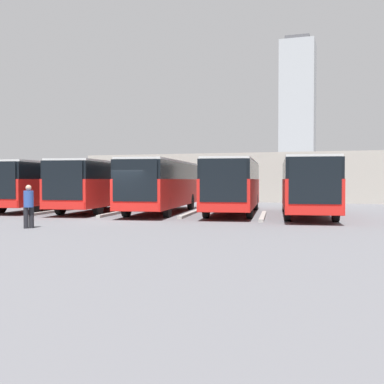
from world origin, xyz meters
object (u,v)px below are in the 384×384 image
at_px(bus_1, 234,184).
at_px(bus_3, 101,184).
at_px(bus_2, 162,184).
at_px(pedestrian, 29,205).
at_px(bus_0, 307,184).
at_px(bus_4, 45,183).

xyz_separation_m(bus_1, bus_3, (8.58, 0.45, 0.00)).
distance_m(bus_2, pedestrian, 10.50).
bearing_deg(bus_3, bus_1, 174.71).
bearing_deg(bus_1, bus_3, -5.29).
xyz_separation_m(bus_0, bus_4, (17.17, -0.26, 0.00)).
bearing_deg(bus_4, pedestrian, 114.00).
xyz_separation_m(bus_1, bus_4, (12.88, 0.31, 0.00)).
relative_size(bus_2, bus_3, 1.00).
xyz_separation_m(bus_2, pedestrian, (1.82, 10.31, -0.80)).
bearing_deg(bus_0, pedestrian, 36.79).
height_order(bus_0, bus_3, same).
distance_m(bus_0, pedestrian, 14.76).
height_order(bus_0, bus_1, same).
height_order(bus_0, bus_4, same).
relative_size(bus_0, bus_2, 1.00).
distance_m(bus_1, pedestrian, 12.62).
distance_m(bus_0, bus_4, 17.17).
distance_m(bus_0, bus_1, 4.33).
bearing_deg(pedestrian, bus_2, 29.52).
distance_m(bus_0, bus_2, 8.59).
xyz_separation_m(bus_0, pedestrian, (10.40, 10.44, -0.80)).
height_order(bus_2, bus_3, same).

